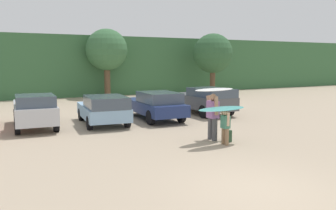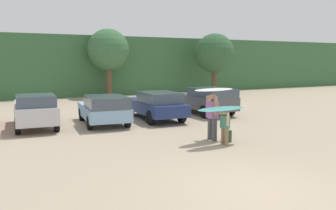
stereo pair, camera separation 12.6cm
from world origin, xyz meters
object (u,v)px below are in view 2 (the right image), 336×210
(parked_car_silver, at_px, (35,110))
(parked_car_dark_gray, at_px, (205,100))
(backpack_dropped, at_px, (226,136))
(parked_car_sky_blue, at_px, (104,109))
(surfboard_teal, at_px, (222,109))
(person_adult, at_px, (212,114))
(surfboard_white, at_px, (214,90))
(parked_car_navy, at_px, (156,105))
(person_child, at_px, (225,125))

(parked_car_silver, xyz_separation_m, parked_car_dark_gray, (9.16, 0.07, 0.01))
(parked_car_dark_gray, relative_size, backpack_dropped, 9.87)
(parked_car_sky_blue, distance_m, parked_car_dark_gray, 6.18)
(parked_car_dark_gray, distance_m, surfboard_teal, 7.55)
(parked_car_silver, relative_size, person_adult, 2.47)
(parked_car_dark_gray, bearing_deg, surfboard_white, 149.50)
(parked_car_navy, distance_m, surfboard_white, 5.59)
(backpack_dropped, bearing_deg, person_adult, 123.34)
(parked_car_navy, height_order, person_child, parked_car_navy)
(parked_car_navy, bearing_deg, person_adult, -178.26)
(person_adult, bearing_deg, backpack_dropped, 125.87)
(person_child, distance_m, backpack_dropped, 0.72)
(parked_car_silver, distance_m, parked_car_dark_gray, 9.16)
(parked_car_navy, bearing_deg, backpack_dropped, -175.05)
(parked_car_navy, xyz_separation_m, surfboard_white, (-0.13, -5.46, 1.18))
(surfboard_teal, xyz_separation_m, backpack_dropped, (0.50, 0.35, -1.10))
(surfboard_teal, relative_size, backpack_dropped, 4.63)
(surfboard_white, bearing_deg, person_adult, -107.53)
(parked_car_silver, bearing_deg, backpack_dropped, -131.95)
(parked_car_dark_gray, height_order, surfboard_teal, parked_car_dark_gray)
(backpack_dropped, bearing_deg, parked_car_silver, 134.40)
(surfboard_white, bearing_deg, parked_car_navy, -99.05)
(surfboard_white, xyz_separation_m, backpack_dropped, (0.34, -0.36, -1.73))
(parked_car_navy, relative_size, parked_car_dark_gray, 1.09)
(parked_car_dark_gray, bearing_deg, person_child, 152.23)
(parked_car_silver, xyz_separation_m, backpack_dropped, (6.06, -6.19, -0.60))
(person_child, bearing_deg, backpack_dropped, -130.73)
(person_child, relative_size, surfboard_white, 0.67)
(person_child, distance_m, surfboard_teal, 0.62)
(parked_car_navy, relative_size, person_adult, 2.70)
(parked_car_navy, height_order, backpack_dropped, parked_car_navy)
(parked_car_dark_gray, relative_size, surfboard_teal, 2.13)
(parked_car_dark_gray, height_order, surfboard_white, surfboard_white)
(parked_car_silver, distance_m, person_child, 8.70)
(backpack_dropped, bearing_deg, parked_car_navy, 92.08)
(parked_car_sky_blue, bearing_deg, surfboard_teal, -151.04)
(parked_car_sky_blue, distance_m, surfboard_white, 6.00)
(surfboard_white, distance_m, surfboard_teal, 0.97)
(parked_car_sky_blue, relative_size, person_child, 3.33)
(parked_car_silver, height_order, person_child, parked_car_silver)
(parked_car_navy, distance_m, parked_car_dark_gray, 3.34)
(person_adult, relative_size, surfboard_white, 0.94)
(parked_car_sky_blue, relative_size, parked_car_navy, 0.88)
(parked_car_navy, relative_size, surfboard_teal, 2.32)
(surfboard_teal, bearing_deg, person_adult, -106.30)
(surfboard_teal, bearing_deg, parked_car_sky_blue, -70.90)
(person_adult, distance_m, surfboard_white, 0.96)
(parked_car_navy, xyz_separation_m, parked_car_dark_gray, (3.31, 0.44, 0.05))
(person_child, bearing_deg, parked_car_sky_blue, -63.30)
(parked_car_dark_gray, bearing_deg, person_adult, 149.14)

